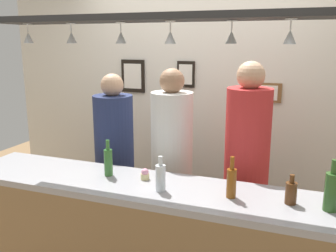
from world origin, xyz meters
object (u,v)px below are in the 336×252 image
at_px(person_middle_white_patterned_shirt, 172,151).
at_px(picture_frame_crest, 186,74).
at_px(person_right_red_shirt, 247,153).
at_px(picture_frame_caricature, 133,76).
at_px(bottle_soda_clear, 161,177).
at_px(cupcake, 145,174).
at_px(bottle_champagne_green, 332,191).
at_px(bottle_beer_brown_stubby, 291,192).
at_px(picture_frame_lower_pair, 265,93).
at_px(bottle_beer_amber_tall, 231,182).
at_px(person_left_navy_shirt, 114,149).
at_px(bottle_beer_green_import, 108,161).

distance_m(person_middle_white_patterned_shirt, picture_frame_crest, 0.97).
distance_m(person_right_red_shirt, picture_frame_caricature, 1.62).
relative_size(bottle_soda_clear, cupcake, 2.95).
distance_m(person_middle_white_patterned_shirt, cupcake, 0.54).
xyz_separation_m(bottle_soda_clear, bottle_champagne_green, (1.00, 0.08, 0.03)).
bearing_deg(bottle_beer_brown_stubby, cupcake, 176.54).
relative_size(person_right_red_shirt, picture_frame_crest, 6.78).
bearing_deg(bottle_soda_clear, picture_frame_crest, 101.89).
bearing_deg(cupcake, picture_frame_lower_pair, 64.13).
distance_m(bottle_beer_amber_tall, bottle_beer_brown_stubby, 0.35).
xyz_separation_m(bottle_beer_brown_stubby, picture_frame_crest, (-1.10, 1.38, 0.54)).
relative_size(person_middle_white_patterned_shirt, bottle_beer_amber_tall, 6.52).
bearing_deg(bottle_beer_brown_stubby, person_left_navy_shirt, 158.27).
height_order(person_left_navy_shirt, picture_frame_crest, picture_frame_crest).
bearing_deg(bottle_champagne_green, person_right_red_shirt, 132.66).
height_order(bottle_soda_clear, picture_frame_lower_pair, picture_frame_lower_pair).
height_order(picture_frame_caricature, picture_frame_crest, picture_frame_caricature).
height_order(person_left_navy_shirt, picture_frame_caricature, picture_frame_caricature).
height_order(person_right_red_shirt, bottle_beer_green_import, person_right_red_shirt).
distance_m(person_left_navy_shirt, picture_frame_crest, 1.06).
height_order(bottle_beer_amber_tall, picture_frame_crest, picture_frame_crest).
distance_m(bottle_beer_brown_stubby, picture_frame_lower_pair, 1.47).
bearing_deg(person_left_navy_shirt, person_right_red_shirt, 0.00).
bearing_deg(bottle_champagne_green, picture_frame_lower_pair, 110.95).
relative_size(person_middle_white_patterned_shirt, cupcake, 21.74).
bearing_deg(bottle_soda_clear, bottle_beer_amber_tall, 7.39).
bearing_deg(picture_frame_lower_pair, cupcake, -115.87).
height_order(person_left_navy_shirt, bottle_beer_amber_tall, person_left_navy_shirt).
bearing_deg(bottle_beer_brown_stubby, bottle_beer_amber_tall, -174.66).
relative_size(cupcake, picture_frame_caricature, 0.23).
bearing_deg(person_right_red_shirt, bottle_beer_brown_stubby, -59.68).
bearing_deg(bottle_champagne_green, picture_frame_caricature, 143.62).
height_order(bottle_beer_amber_tall, bottle_soda_clear, bottle_beer_amber_tall).
relative_size(bottle_beer_green_import, picture_frame_crest, 1.00).
bearing_deg(bottle_beer_green_import, cupcake, 4.10).
xyz_separation_m(person_left_navy_shirt, bottle_beer_brown_stubby, (1.49, -0.60, 0.05)).
xyz_separation_m(bottle_champagne_green, picture_frame_crest, (-1.31, 1.39, 0.49)).
xyz_separation_m(person_right_red_shirt, bottle_beer_amber_tall, (0.00, -0.63, 0.00)).
bearing_deg(bottle_beer_green_import, picture_frame_caricature, 108.33).
xyz_separation_m(bottle_champagne_green, picture_frame_caricature, (-1.89, 1.39, 0.45)).
bearing_deg(bottle_beer_amber_tall, person_right_red_shirt, 90.25).
distance_m(bottle_beer_green_import, picture_frame_caricature, 1.49).
bearing_deg(picture_frame_lower_pair, person_left_navy_shirt, -146.23).
bearing_deg(person_right_red_shirt, person_middle_white_patterned_shirt, 180.00).
xyz_separation_m(bottle_beer_amber_tall, bottle_beer_brown_stubby, (0.35, 0.03, -0.03)).
distance_m(person_left_navy_shirt, bottle_soda_clear, 0.99).
xyz_separation_m(person_right_red_shirt, picture_frame_lower_pair, (0.03, 0.78, 0.37)).
bearing_deg(bottle_beer_brown_stubby, bottle_champagne_green, -3.85).
bearing_deg(picture_frame_lower_pair, bottle_beer_brown_stubby, -76.93).
bearing_deg(person_middle_white_patterned_shirt, bottle_soda_clear, -75.89).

